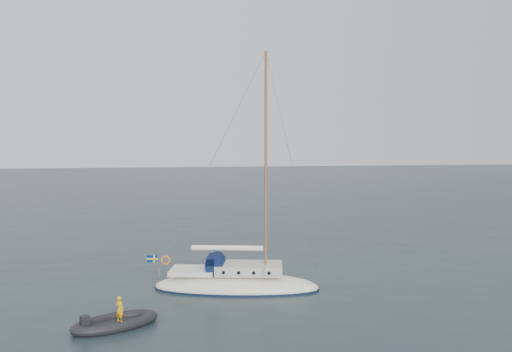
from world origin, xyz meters
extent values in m
plane|color=black|center=(0.00, 0.00, 0.00)|extent=(300.00, 300.00, 0.00)
ellipsoid|color=white|center=(-3.01, -2.64, 0.13)|extent=(8.02, 2.50, 1.34)
cube|color=beige|center=(-2.38, -2.64, 1.05)|extent=(3.21, 1.69, 0.49)
cube|color=white|center=(-5.15, -2.64, 0.91)|extent=(2.14, 1.69, 0.22)
cylinder|color=#0C193D|center=(-4.03, -2.64, 1.30)|extent=(0.86, 1.47, 0.86)
cube|color=#0C193D|center=(-4.21, -2.64, 1.48)|extent=(0.40, 1.47, 0.36)
cylinder|color=brown|center=(-1.58, -2.64, 6.15)|extent=(0.13, 0.13, 10.70)
cylinder|color=brown|center=(-1.58, -2.64, 6.69)|extent=(0.04, 1.96, 0.04)
cylinder|color=brown|center=(-3.45, -2.64, 2.01)|extent=(3.74, 0.09, 0.09)
cylinder|color=white|center=(-3.45, -2.64, 2.05)|extent=(3.48, 0.25, 0.25)
cylinder|color=gray|center=(-6.57, -2.64, 1.29)|extent=(0.04, 1.96, 0.04)
torus|color=orange|center=(-6.62, -2.11, 1.29)|extent=(0.48, 0.09, 0.48)
cylinder|color=brown|center=(-6.89, -2.64, 1.20)|extent=(0.03, 0.03, 0.80)
cube|color=navy|center=(-7.15, -2.64, 1.47)|extent=(0.53, 0.02, 0.34)
cube|color=yellow|center=(-7.15, -2.64, 1.47)|extent=(0.55, 0.03, 0.08)
cube|color=yellow|center=(-7.05, -2.64, 1.47)|extent=(0.08, 0.03, 0.36)
cylinder|color=black|center=(-3.54, -1.79, 1.05)|extent=(0.16, 0.05, 0.16)
cylinder|color=black|center=(-3.54, -3.50, 1.05)|extent=(0.16, 0.05, 0.16)
cylinder|color=black|center=(-2.83, -1.79, 1.05)|extent=(0.16, 0.05, 0.16)
cylinder|color=black|center=(-2.83, -3.50, 1.05)|extent=(0.16, 0.05, 0.16)
cylinder|color=black|center=(-2.12, -1.79, 1.05)|extent=(0.16, 0.05, 0.16)
cylinder|color=black|center=(-2.12, -3.50, 1.05)|extent=(0.16, 0.05, 0.16)
cylinder|color=black|center=(-1.40, -1.79, 1.05)|extent=(0.16, 0.05, 0.16)
cylinder|color=black|center=(-1.40, -3.50, 1.05)|extent=(0.16, 0.05, 0.16)
cube|color=#4E4D52|center=(-3.12, 1.89, 0.11)|extent=(1.59, 0.65, 0.09)
cube|color=black|center=(-8.45, -6.66, 0.12)|extent=(2.14, 0.89, 0.11)
cube|color=black|center=(-9.61, -6.66, 0.40)|extent=(0.31, 0.31, 0.54)
imported|color=#EBAA11|center=(-8.27, -6.66, 0.67)|extent=(0.37, 0.44, 1.03)
camera|label=1|loc=(-7.09, -26.28, 6.94)|focal=35.00mm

